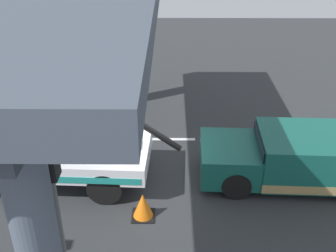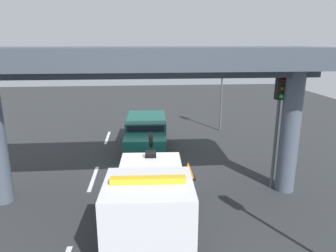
% 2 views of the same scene
% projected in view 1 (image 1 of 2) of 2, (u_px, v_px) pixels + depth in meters
% --- Properties ---
extents(ground_plane, '(60.00, 40.00, 0.10)m').
position_uv_depth(ground_plane, '(157.00, 180.00, 12.72)').
color(ground_plane, '#2D3033').
extents(lane_stripe_west, '(2.60, 0.16, 0.01)m').
position_uv_depth(lane_stripe_west, '(325.00, 140.00, 14.75)').
color(lane_stripe_west, silver).
rests_on(lane_stripe_west, ground).
extents(lane_stripe_mid, '(2.60, 0.16, 0.01)m').
position_uv_depth(lane_stripe_mid, '(159.00, 139.00, 14.79)').
color(lane_stripe_mid, silver).
rests_on(lane_stripe_mid, ground).
extents(tow_truck_white, '(7.30, 2.64, 2.46)m').
position_uv_depth(tow_truck_white, '(20.00, 144.00, 12.17)').
color(tow_truck_white, white).
rests_on(tow_truck_white, ground).
extents(towed_van_green, '(5.28, 2.40, 1.58)m').
position_uv_depth(towed_van_green, '(297.00, 158.00, 12.29)').
color(towed_van_green, '#145147').
rests_on(towed_van_green, ground).
extents(overpass_structure, '(3.60, 12.89, 5.60)m').
position_uv_depth(overpass_structure, '(86.00, 22.00, 10.37)').
color(overpass_structure, '#4C5666').
rests_on(overpass_structure, ground).
extents(traffic_light_far, '(0.39, 0.32, 4.56)m').
position_uv_depth(traffic_light_far, '(52.00, 195.00, 6.72)').
color(traffic_light_far, '#515456').
rests_on(traffic_light_far, ground).
extents(traffic_cone_orange, '(0.62, 0.62, 0.74)m').
position_uv_depth(traffic_cone_orange, '(143.00, 206.00, 11.01)').
color(traffic_cone_orange, orange).
rests_on(traffic_cone_orange, ground).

